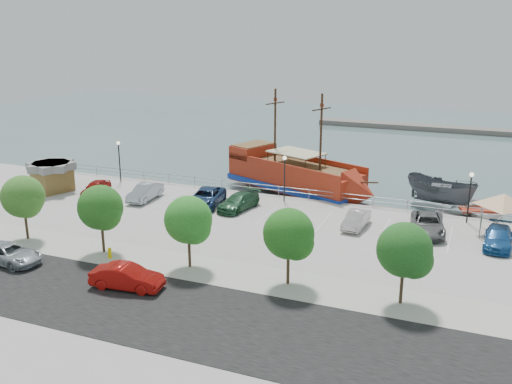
% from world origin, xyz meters
% --- Properties ---
extents(ground, '(160.00, 160.00, 0.00)m').
position_xyz_m(ground, '(0.00, 0.00, -1.00)').
color(ground, '#486065').
extents(land_slab, '(100.00, 58.00, 1.20)m').
position_xyz_m(land_slab, '(0.00, -21.00, -0.60)').
color(land_slab, '#A2A09A').
rests_on(land_slab, ground).
extents(street, '(100.00, 8.00, 0.04)m').
position_xyz_m(street, '(0.00, -16.00, 0.01)').
color(street, black).
rests_on(street, land_slab).
extents(sidewalk, '(100.00, 4.00, 0.05)m').
position_xyz_m(sidewalk, '(0.00, -10.00, 0.01)').
color(sidewalk, '#B8B5A3').
rests_on(sidewalk, land_slab).
extents(seawall_railing, '(50.00, 0.06, 1.00)m').
position_xyz_m(seawall_railing, '(0.00, 7.80, 0.53)').
color(seawall_railing, gray).
rests_on(seawall_railing, land_slab).
extents(far_shore, '(40.00, 3.00, 0.80)m').
position_xyz_m(far_shore, '(10.00, 55.00, -0.60)').
color(far_shore, '#675F56').
rests_on(far_shore, ground).
extents(pirate_ship, '(17.56, 10.82, 10.96)m').
position_xyz_m(pirate_ship, '(0.21, 11.97, 0.84)').
color(pirate_ship, '#A32914').
rests_on(pirate_ship, ground).
extents(patrol_boat, '(7.74, 5.87, 2.83)m').
position_xyz_m(patrol_boat, '(13.40, 12.85, 0.41)').
color(patrol_boat, '#4F555C').
rests_on(patrol_boat, ground).
extents(speedboat, '(6.37, 7.52, 1.32)m').
position_xyz_m(speedboat, '(17.27, 10.36, -0.34)').
color(speedboat, silver).
rests_on(speedboat, ground).
extents(dock_west, '(7.15, 3.26, 0.39)m').
position_xyz_m(dock_west, '(-15.32, 9.20, -0.80)').
color(dock_west, slate).
rests_on(dock_west, ground).
extents(dock_mid, '(7.85, 2.82, 0.44)m').
position_xyz_m(dock_mid, '(7.57, 9.20, -0.78)').
color(dock_mid, gray).
rests_on(dock_mid, ground).
extents(dock_east, '(7.44, 3.76, 0.41)m').
position_xyz_m(dock_east, '(16.54, 9.20, -0.80)').
color(dock_east, slate).
rests_on(dock_east, ground).
extents(shed, '(4.50, 4.50, 2.87)m').
position_xyz_m(shed, '(-22.22, 1.22, 1.53)').
color(shed, brown).
rests_on(shed, land_slab).
extents(canopy_tent, '(4.72, 4.72, 3.84)m').
position_xyz_m(canopy_tent, '(18.51, 4.47, 3.34)').
color(canopy_tent, slate).
rests_on(canopy_tent, land_slab).
extents(street_van, '(5.01, 2.65, 1.34)m').
position_xyz_m(street_van, '(-12.81, -13.98, 0.67)').
color(street_van, '#99A0A7').
rests_on(street_van, street).
extents(street_sedan, '(4.74, 2.12, 1.51)m').
position_xyz_m(street_sedan, '(-3.07, -14.30, 0.76)').
color(street_sedan, '#AA110C').
rests_on(street_sedan, street).
extents(fire_hydrant, '(0.28, 0.28, 0.80)m').
position_xyz_m(fire_hydrant, '(-6.90, -10.80, 0.44)').
color(fire_hydrant, '#E9CE00').
rests_on(fire_hydrant, sidewalk).
extents(lamp_post_left, '(0.36, 0.36, 4.28)m').
position_xyz_m(lamp_post_left, '(-18.00, 6.50, 2.94)').
color(lamp_post_left, black).
rests_on(lamp_post_left, land_slab).
extents(lamp_post_mid, '(0.36, 0.36, 4.28)m').
position_xyz_m(lamp_post_mid, '(0.00, 6.50, 2.94)').
color(lamp_post_mid, black).
rests_on(lamp_post_mid, land_slab).
extents(lamp_post_right, '(0.36, 0.36, 4.28)m').
position_xyz_m(lamp_post_right, '(16.00, 6.50, 2.94)').
color(lamp_post_right, black).
rests_on(lamp_post_right, land_slab).
extents(tree_b, '(3.30, 3.20, 5.00)m').
position_xyz_m(tree_b, '(-14.85, -10.07, 3.30)').
color(tree_b, '#473321').
rests_on(tree_b, sidewalk).
extents(tree_c, '(3.30, 3.20, 5.00)m').
position_xyz_m(tree_c, '(-7.85, -10.07, 3.30)').
color(tree_c, '#473321').
rests_on(tree_c, sidewalk).
extents(tree_d, '(3.30, 3.20, 5.00)m').
position_xyz_m(tree_d, '(-0.85, -10.07, 3.30)').
color(tree_d, '#473321').
rests_on(tree_d, sidewalk).
extents(tree_e, '(3.30, 3.20, 5.00)m').
position_xyz_m(tree_e, '(6.15, -10.07, 3.30)').
color(tree_e, '#473321').
rests_on(tree_e, sidewalk).
extents(tree_f, '(3.30, 3.20, 5.00)m').
position_xyz_m(tree_f, '(13.15, -10.07, 3.30)').
color(tree_f, '#473321').
rests_on(tree_f, sidewalk).
extents(parked_car_a, '(2.22, 4.20, 1.36)m').
position_xyz_m(parked_car_a, '(-17.49, 1.70, 0.68)').
color(parked_car_a, maroon).
rests_on(parked_car_a, land_slab).
extents(parked_car_b, '(1.77, 4.62, 1.50)m').
position_xyz_m(parked_car_b, '(-12.16, 2.03, 0.75)').
color(parked_car_b, '#999FAB').
rests_on(parked_car_b, land_slab).
extents(parked_car_c, '(3.31, 5.78, 1.52)m').
position_xyz_m(parked_car_c, '(-6.12, 2.62, 0.76)').
color(parked_car_c, navy).
rests_on(parked_car_c, land_slab).
extents(parked_car_d, '(2.85, 5.13, 1.41)m').
position_xyz_m(parked_car_d, '(-2.94, 2.69, 0.70)').
color(parked_car_d, '#255533').
rests_on(parked_car_d, land_slab).
extents(parked_car_f, '(1.69, 4.16, 1.34)m').
position_xyz_m(parked_car_f, '(7.74, 1.94, 0.67)').
color(parked_car_f, beige).
rests_on(parked_car_f, land_slab).
extents(parked_car_g, '(3.25, 5.69, 1.50)m').
position_xyz_m(parked_car_g, '(13.21, 2.74, 0.75)').
color(parked_car_g, '#5E5E5E').
rests_on(parked_car_g, land_slab).
extents(parked_car_h, '(2.17, 4.84, 1.38)m').
position_xyz_m(parked_car_h, '(18.34, 1.79, 0.69)').
color(parked_car_h, '#1D5395').
rests_on(parked_car_h, land_slab).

